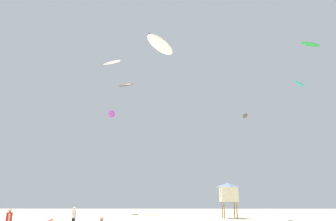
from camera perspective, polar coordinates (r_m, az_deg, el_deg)
name	(u,v)px	position (r m, az deg, el deg)	size (l,w,h in m)	color
person_left	(9,220)	(23.17, -27.70, -17.73)	(0.38, 0.51, 1.69)	teal
person_right	(74,216)	(26.70, -17.27, -18.36)	(0.44, 0.40, 1.66)	black
lifeguard_tower	(228,192)	(39.13, 11.26, -14.73)	(2.30, 2.30, 4.15)	#8C704C
kite_aloft_0	(300,84)	(49.64, 23.43, 4.64)	(2.86, 2.78, 0.79)	#19B29E
kite_aloft_1	(126,85)	(46.73, -7.85, 4.75)	(2.50, 1.47, 0.56)	#2D2D33
kite_aloft_2	(310,44)	(51.37, 25.15, 11.17)	(3.55, 2.04, 0.43)	green
kite_aloft_3	(112,63)	(54.75, -10.46, 8.82)	(3.93, 2.72, 0.68)	white
kite_aloft_4	(112,114)	(51.50, -10.52, -0.67)	(1.34, 3.85, 0.85)	purple
kite_aloft_7	(245,116)	(38.90, 14.27, -0.97)	(0.99, 2.14, 0.32)	#2D2D33
kite_aloft_8	(161,45)	(28.28, -1.40, 12.21)	(3.06, 4.23, 0.94)	white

